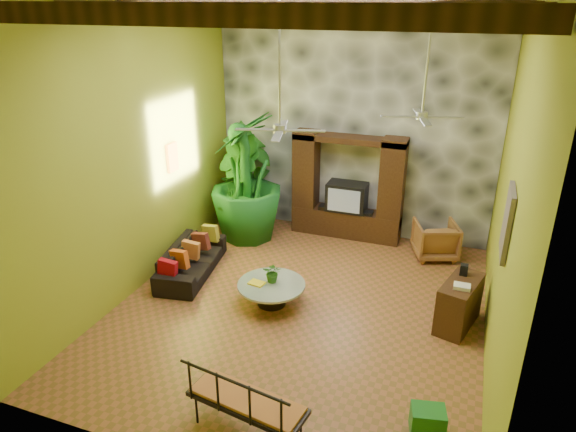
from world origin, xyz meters
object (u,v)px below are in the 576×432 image
at_px(coffee_table, 271,291).
at_px(iron_bench, 244,401).
at_px(ceiling_fan_front, 280,115).
at_px(tall_plant_b, 236,188).
at_px(green_bin, 428,421).
at_px(side_console, 459,304).
at_px(tall_plant_a, 251,174).
at_px(sofa, 192,260).
at_px(wicker_armchair, 435,240).
at_px(ceiling_fan_back, 423,103).
at_px(entertainment_center, 347,194).
at_px(tall_plant_c, 246,177).

height_order(coffee_table, iron_bench, iron_bench).
bearing_deg(iron_bench, ceiling_fan_front, 110.09).
distance_m(tall_plant_b, green_bin, 6.38).
bearing_deg(side_console, tall_plant_a, 165.81).
relative_size(sofa, green_bin, 4.86).
xyz_separation_m(sofa, wicker_armchair, (4.32, 2.33, 0.09)).
relative_size(side_console, green_bin, 2.46).
distance_m(ceiling_fan_back, green_bin, 4.66).
bearing_deg(ceiling_fan_front, side_console, 15.90).
bearing_deg(wicker_armchair, ceiling_fan_front, 35.00).
bearing_deg(sofa, coffee_table, -113.57).
xyz_separation_m(tall_plant_b, iron_bench, (2.52, -5.14, -0.60)).
xyz_separation_m(tall_plant_b, side_console, (4.80, -1.86, -0.74)).
bearing_deg(iron_bench, ceiling_fan_back, 81.27).
bearing_deg(ceiling_fan_back, entertainment_center, 129.57).
xyz_separation_m(tall_plant_c, green_bin, (4.37, -4.37, -1.21)).
height_order(wicker_armchair, side_console, side_console).
relative_size(ceiling_fan_back, coffee_table, 1.59).
distance_m(wicker_armchair, tall_plant_c, 4.14).
bearing_deg(entertainment_center, side_console, -47.08).
bearing_deg(sofa, tall_plant_a, -10.34).
bearing_deg(coffee_table, tall_plant_c, 122.74).
bearing_deg(tall_plant_b, ceiling_fan_back, -15.19).
distance_m(entertainment_center, side_console, 3.80).
height_order(ceiling_fan_back, tall_plant_b, ceiling_fan_back).
relative_size(coffee_table, green_bin, 2.87).
bearing_deg(coffee_table, iron_bench, -74.38).
relative_size(ceiling_fan_back, iron_bench, 1.21).
bearing_deg(wicker_armchair, tall_plant_c, -13.81).
xyz_separation_m(tall_plant_b, coffee_table, (1.73, -2.31, -0.88)).
xyz_separation_m(ceiling_fan_back, tall_plant_c, (-3.62, 1.08, -2.01)).
height_order(sofa, iron_bench, iron_bench).
bearing_deg(wicker_armchair, side_console, 83.63).
height_order(ceiling_fan_back, wicker_armchair, ceiling_fan_back).
xyz_separation_m(sofa, green_bin, (4.70, -2.50, -0.11)).
bearing_deg(entertainment_center, wicker_armchair, -11.29).
distance_m(ceiling_fan_back, side_console, 3.25).
height_order(wicker_armchair, iron_bench, iron_bench).
relative_size(tall_plant_b, green_bin, 5.57).
bearing_deg(wicker_armchair, tall_plant_a, -25.82).
relative_size(iron_bench, green_bin, 3.77).
bearing_deg(entertainment_center, sofa, -130.81).
bearing_deg(tall_plant_b, green_bin, -43.29).
bearing_deg(sofa, side_console, -99.37).
xyz_separation_m(sofa, tall_plant_a, (0.06, 2.74, 0.89)).
distance_m(wicker_armchair, coffee_table, 3.75).
relative_size(tall_plant_b, coffee_table, 1.94).
bearing_deg(entertainment_center, ceiling_fan_back, -50.43).
relative_size(wicker_armchair, side_console, 0.82).
height_order(ceiling_fan_front, tall_plant_a, ceiling_fan_front).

